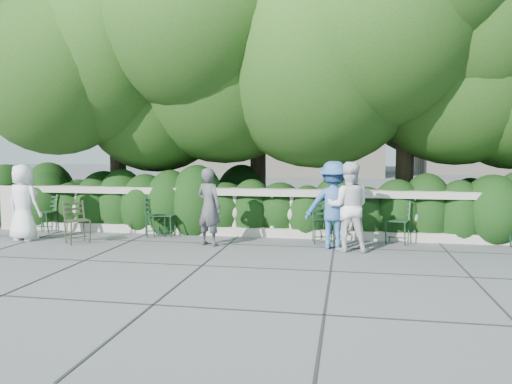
% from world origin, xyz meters
% --- Properties ---
extents(ground, '(90.00, 90.00, 0.00)m').
position_xyz_m(ground, '(0.00, 0.00, 0.00)').
color(ground, '#4D5054').
rests_on(ground, ground).
extents(balustrade, '(12.00, 0.44, 1.00)m').
position_xyz_m(balustrade, '(0.00, 1.80, 0.49)').
color(balustrade, '#9E998E').
rests_on(balustrade, ground).
extents(shrub_hedge, '(15.00, 2.60, 1.70)m').
position_xyz_m(shrub_hedge, '(0.00, 3.00, 0.00)').
color(shrub_hedge, black).
rests_on(shrub_hedge, ground).
extents(tree_canopy, '(15.04, 6.52, 6.78)m').
position_xyz_m(tree_canopy, '(0.69, 3.19, 3.96)').
color(tree_canopy, '#3F3023').
rests_on(tree_canopy, ground).
extents(chair_a, '(0.45, 0.49, 0.84)m').
position_xyz_m(chair_a, '(-4.83, 1.30, 0.00)').
color(chair_a, black).
rests_on(chair_a, ground).
extents(chair_b, '(0.61, 0.63, 0.84)m').
position_xyz_m(chair_b, '(-2.15, 1.23, 0.00)').
color(chair_b, black).
rests_on(chair_b, ground).
extents(chair_c, '(0.47, 0.51, 0.84)m').
position_xyz_m(chair_c, '(-2.00, 1.23, 0.00)').
color(chair_c, black).
rests_on(chair_c, ground).
extents(chair_d, '(0.52, 0.55, 0.84)m').
position_xyz_m(chair_d, '(1.31, 1.12, 0.00)').
color(chair_d, black).
rests_on(chair_d, ground).
extents(chair_e, '(0.57, 0.59, 0.84)m').
position_xyz_m(chair_e, '(2.65, 1.32, 0.00)').
color(chair_e, black).
rests_on(chair_e, ground).
extents(chair_weathered, '(0.65, 0.65, 0.84)m').
position_xyz_m(chair_weathered, '(-3.29, 0.26, 0.00)').
color(chair_weathered, black).
rests_on(chair_weathered, ground).
extents(person_businessman, '(0.84, 0.64, 1.53)m').
position_xyz_m(person_businessman, '(-4.63, 0.47, 0.77)').
color(person_businessman, white).
rests_on(person_businessman, ground).
extents(person_woman_grey, '(0.64, 0.54, 1.48)m').
position_xyz_m(person_woman_grey, '(-0.83, 0.62, 0.74)').
color(person_woman_grey, '#404145').
rests_on(person_woman_grey, ground).
extents(person_casual_man, '(0.79, 0.62, 1.60)m').
position_xyz_m(person_casual_man, '(1.75, 0.58, 0.80)').
color(person_casual_man, silver).
rests_on(person_casual_man, ground).
extents(person_older_blue, '(1.05, 0.63, 1.60)m').
position_xyz_m(person_older_blue, '(1.49, 0.76, 0.80)').
color(person_older_blue, '#315A94').
rests_on(person_older_blue, ground).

